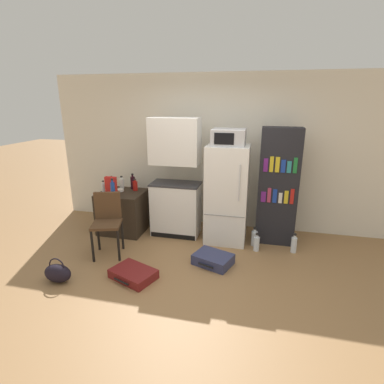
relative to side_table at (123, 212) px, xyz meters
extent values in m
plane|color=olive|center=(1.52, -1.27, -0.36)|extent=(24.00, 24.00, 0.00)
cube|color=silver|center=(1.72, 0.73, 0.98)|extent=(6.40, 0.10, 2.66)
cube|color=#2D2319|center=(0.00, 0.00, 0.00)|extent=(0.76, 0.66, 0.71)
cube|color=white|center=(0.93, 0.11, 0.08)|extent=(0.80, 0.44, 0.88)
cube|color=#333338|center=(0.93, 0.11, 0.53)|extent=(0.81, 0.45, 0.03)
cube|color=white|center=(0.93, 0.11, 1.24)|extent=(0.80, 0.38, 0.74)
cube|color=black|center=(0.93, -0.12, -0.32)|extent=(0.77, 0.01, 0.08)
cube|color=white|center=(1.79, 0.05, 0.43)|extent=(0.65, 0.56, 1.57)
cube|color=gray|center=(1.79, -0.24, 0.18)|extent=(0.62, 0.01, 0.01)
cylinder|color=silver|center=(2.00, -0.25, 0.71)|extent=(0.02, 0.02, 0.55)
cube|color=#B7B7BC|center=(1.79, 0.05, 1.33)|extent=(0.49, 0.44, 0.24)
cube|color=black|center=(1.75, -0.18, 1.33)|extent=(0.29, 0.01, 0.17)
cube|color=black|center=(2.57, 0.18, 0.56)|extent=(0.60, 0.30, 1.84)
cube|color=#661E75|center=(2.36, 0.02, 0.44)|extent=(0.07, 0.01, 0.16)
cube|color=#A33351|center=(2.44, 0.02, 0.47)|extent=(0.05, 0.01, 0.23)
cube|color=#193899|center=(2.53, 0.02, 0.47)|extent=(0.06, 0.01, 0.21)
cube|color=silver|center=(2.61, 0.02, 0.44)|extent=(0.05, 0.01, 0.16)
cube|color=gold|center=(2.69, 0.02, 0.46)|extent=(0.06, 0.01, 0.20)
cube|color=red|center=(2.78, 0.02, 0.48)|extent=(0.05, 0.01, 0.24)
cube|color=#661E75|center=(2.36, 0.02, 0.94)|extent=(0.06, 0.01, 0.20)
cube|color=gold|center=(2.44, 0.02, 0.96)|extent=(0.05, 0.01, 0.23)
cube|color=gold|center=(2.53, 0.02, 0.95)|extent=(0.06, 0.01, 0.23)
cube|color=#193899|center=(2.61, 0.02, 0.94)|extent=(0.07, 0.01, 0.19)
cube|color=teal|center=(2.69, 0.02, 0.93)|extent=(0.06, 0.01, 0.17)
cube|color=#1E7033|center=(2.78, 0.02, 0.95)|extent=(0.05, 0.01, 0.23)
cylinder|color=black|center=(0.10, 0.24, 0.46)|extent=(0.08, 0.08, 0.21)
cylinder|color=black|center=(0.10, 0.24, 0.59)|extent=(0.04, 0.04, 0.04)
cylinder|color=black|center=(0.10, 0.24, 0.62)|extent=(0.04, 0.04, 0.02)
cylinder|color=#566619|center=(-0.18, 0.01, 0.46)|extent=(0.07, 0.07, 0.21)
cylinder|color=#566619|center=(-0.18, 0.01, 0.59)|extent=(0.03, 0.03, 0.04)
cylinder|color=black|center=(-0.18, 0.01, 0.62)|extent=(0.04, 0.04, 0.02)
cylinder|color=white|center=(-0.11, 0.25, 0.44)|extent=(0.08, 0.08, 0.17)
cylinder|color=white|center=(-0.11, 0.25, 0.54)|extent=(0.04, 0.04, 0.03)
cylinder|color=black|center=(-0.11, 0.25, 0.56)|extent=(0.04, 0.04, 0.02)
cylinder|color=#AD1914|center=(0.18, 0.16, 0.44)|extent=(0.08, 0.08, 0.16)
cylinder|color=#AD1914|center=(0.18, 0.16, 0.53)|extent=(0.04, 0.04, 0.03)
cylinder|color=black|center=(0.18, 0.16, 0.55)|extent=(0.04, 0.04, 0.02)
cylinder|color=#1E47A3|center=(-0.02, -0.27, 0.48)|extent=(0.07, 0.07, 0.24)
cylinder|color=#1E47A3|center=(-0.02, -0.27, 0.62)|extent=(0.03, 0.03, 0.04)
cylinder|color=black|center=(-0.02, -0.27, 0.65)|extent=(0.04, 0.04, 0.02)
cylinder|color=silver|center=(-0.31, -0.05, 0.43)|extent=(0.07, 0.07, 0.16)
cylinder|color=silver|center=(-0.31, -0.05, 0.53)|extent=(0.03, 0.03, 0.03)
cylinder|color=black|center=(-0.31, -0.05, 0.55)|extent=(0.03, 0.03, 0.02)
cylinder|color=silver|center=(-0.06, 0.05, 0.37)|extent=(0.14, 0.14, 0.04)
cube|color=red|center=(-0.11, -0.15, 0.51)|extent=(0.19, 0.07, 0.30)
cylinder|color=black|center=(0.04, -1.09, -0.12)|extent=(0.04, 0.04, 0.48)
cylinder|color=black|center=(0.39, -0.98, -0.12)|extent=(0.04, 0.04, 0.48)
cylinder|color=black|center=(-0.06, -0.74, -0.12)|extent=(0.04, 0.04, 0.48)
cylinder|color=black|center=(0.28, -0.64, -0.12)|extent=(0.04, 0.04, 0.48)
cube|color=#4C331E|center=(0.16, -0.86, 0.14)|extent=(0.50, 0.50, 0.04)
cube|color=#4C331E|center=(0.11, -0.69, 0.37)|extent=(0.38, 0.16, 0.41)
cube|color=navy|center=(1.72, -0.76, -0.28)|extent=(0.61, 0.52, 0.15)
cylinder|color=black|center=(1.65, -0.96, -0.28)|extent=(0.22, 0.10, 0.02)
cube|color=maroon|center=(0.77, -1.34, -0.30)|extent=(0.66, 0.56, 0.12)
cylinder|color=black|center=(0.69, -1.54, -0.30)|extent=(0.24, 0.11, 0.02)
ellipsoid|color=black|center=(-0.13, -1.64, -0.24)|extent=(0.36, 0.20, 0.24)
torus|color=black|center=(-0.13, -1.64, -0.13)|extent=(0.21, 0.02, 0.21)
cylinder|color=silver|center=(2.86, -0.14, -0.24)|extent=(0.09, 0.09, 0.24)
cylinder|color=silver|center=(2.86, -0.14, -0.10)|extent=(0.04, 0.04, 0.04)
cylinder|color=black|center=(2.86, -0.14, -0.06)|extent=(0.04, 0.04, 0.02)
cylinder|color=silver|center=(2.27, -0.05, -0.24)|extent=(0.10, 0.10, 0.24)
cylinder|color=silver|center=(2.27, -0.05, -0.09)|extent=(0.04, 0.04, 0.04)
cylinder|color=black|center=(2.27, -0.05, -0.06)|extent=(0.05, 0.05, 0.02)
cylinder|color=silver|center=(2.30, -0.22, -0.24)|extent=(0.09, 0.09, 0.22)
cylinder|color=silver|center=(2.30, -0.22, -0.11)|extent=(0.04, 0.04, 0.04)
cylinder|color=black|center=(2.30, -0.22, -0.08)|extent=(0.05, 0.05, 0.02)
camera|label=1|loc=(2.29, -4.48, 1.87)|focal=28.00mm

